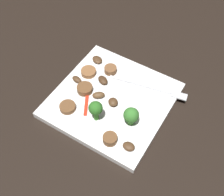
% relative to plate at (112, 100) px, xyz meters
% --- Properties ---
extents(ground_plane, '(1.40, 1.40, 0.00)m').
position_rel_plate_xyz_m(ground_plane, '(0.00, 0.00, -0.01)').
color(ground_plane, black).
extents(plate, '(0.24, 0.24, 0.01)m').
position_rel_plate_xyz_m(plate, '(0.00, 0.00, 0.00)').
color(plate, white).
rests_on(plate, ground_plane).
extents(fork, '(0.18, 0.05, 0.00)m').
position_rel_plate_xyz_m(fork, '(0.07, 0.07, 0.01)').
color(fork, silver).
rests_on(fork, plate).
extents(broccoli_floret_0, '(0.03, 0.03, 0.05)m').
position_rel_plate_xyz_m(broccoli_floret_0, '(-0.00, -0.06, 0.04)').
color(broccoli_floret_0, '#347525').
rests_on(broccoli_floret_0, plate).
extents(broccoli_floret_1, '(0.03, 0.03, 0.04)m').
position_rel_plate_xyz_m(broccoli_floret_1, '(0.07, -0.03, 0.03)').
color(broccoli_floret_1, '#408630').
rests_on(broccoli_floret_1, plate).
extents(sausage_slice_0, '(0.05, 0.05, 0.01)m').
position_rel_plate_xyz_m(sausage_slice_0, '(-0.06, -0.01, 0.01)').
color(sausage_slice_0, brown).
rests_on(sausage_slice_0, plate).
extents(sausage_slice_1, '(0.05, 0.05, 0.01)m').
position_rel_plate_xyz_m(sausage_slice_1, '(-0.08, 0.03, 0.01)').
color(sausage_slice_1, brown).
rests_on(sausage_slice_1, plate).
extents(sausage_slice_2, '(0.05, 0.05, 0.01)m').
position_rel_plate_xyz_m(sausage_slice_2, '(-0.07, -0.07, 0.01)').
color(sausage_slice_2, brown).
rests_on(sausage_slice_2, plate).
extents(sausage_slice_3, '(0.04, 0.04, 0.01)m').
position_rel_plate_xyz_m(sausage_slice_3, '(-0.04, 0.06, 0.01)').
color(sausage_slice_3, brown).
rests_on(sausage_slice_3, plate).
extents(sausage_slice_4, '(0.04, 0.04, 0.02)m').
position_rel_plate_xyz_m(sausage_slice_4, '(0.05, -0.09, 0.01)').
color(sausage_slice_4, brown).
rests_on(sausage_slice_4, plate).
extents(mushroom_0, '(0.03, 0.03, 0.01)m').
position_rel_plate_xyz_m(mushroom_0, '(-0.03, -0.01, 0.01)').
color(mushroom_0, brown).
rests_on(mushroom_0, plate).
extents(mushroom_1, '(0.03, 0.02, 0.01)m').
position_rel_plate_xyz_m(mushroom_1, '(0.09, -0.09, 0.01)').
color(mushroom_1, '#4C331E').
rests_on(mushroom_1, plate).
extents(mushroom_2, '(0.03, 0.02, 0.01)m').
position_rel_plate_xyz_m(mushroom_2, '(-0.09, 0.00, 0.01)').
color(mushroom_2, '#4C331E').
rests_on(mushroom_2, plate).
extents(mushroom_3, '(0.03, 0.03, 0.01)m').
position_rel_plate_xyz_m(mushroom_3, '(0.01, -0.01, 0.01)').
color(mushroom_3, '#4C331E').
rests_on(mushroom_3, plate).
extents(mushroom_4, '(0.03, 0.03, 0.01)m').
position_rel_plate_xyz_m(mushroom_4, '(-0.09, 0.08, 0.01)').
color(mushroom_4, '#4C331E').
rests_on(mushroom_4, plate).
extents(mushroom_5, '(0.03, 0.03, 0.01)m').
position_rel_plate_xyz_m(mushroom_5, '(-0.04, 0.03, 0.01)').
color(mushroom_5, '#422B19').
rests_on(mushroom_5, plate).
extents(pepper_strip_2, '(0.03, 0.05, 0.00)m').
position_rel_plate_xyz_m(pepper_strip_2, '(-0.04, -0.04, 0.01)').
color(pepper_strip_2, red).
rests_on(pepper_strip_2, plate).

